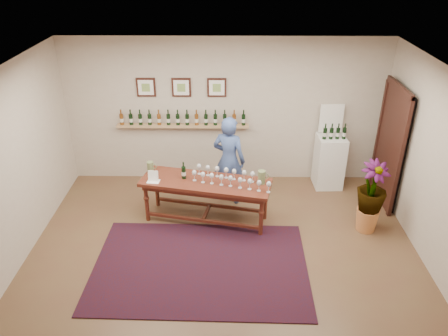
{
  "coord_description": "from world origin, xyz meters",
  "views": [
    {
      "loc": [
        0.07,
        -5.26,
        4.32
      ],
      "look_at": [
        0.0,
        0.8,
        1.1
      ],
      "focal_mm": 35.0,
      "sensor_mm": 36.0,
      "label": 1
    }
  ],
  "objects_px": {
    "display_pedestal": "(329,162)",
    "tasting_table": "(206,187)",
    "potted_plant": "(371,197)",
    "person": "(229,160)"
  },
  "relations": [
    {
      "from": "display_pedestal",
      "to": "tasting_table",
      "type": "bearing_deg",
      "value": -152.24
    },
    {
      "from": "potted_plant",
      "to": "person",
      "type": "relative_size",
      "value": 0.66
    },
    {
      "from": "potted_plant",
      "to": "tasting_table",
      "type": "bearing_deg",
      "value": 174.24
    },
    {
      "from": "potted_plant",
      "to": "display_pedestal",
      "type": "bearing_deg",
      "value": 103.46
    },
    {
      "from": "display_pedestal",
      "to": "person",
      "type": "xyz_separation_m",
      "value": [
        -1.92,
        -0.57,
        0.31
      ]
    },
    {
      "from": "display_pedestal",
      "to": "potted_plant",
      "type": "xyz_separation_m",
      "value": [
        0.35,
        -1.48,
        0.12
      ]
    },
    {
      "from": "display_pedestal",
      "to": "person",
      "type": "bearing_deg",
      "value": -163.4
    },
    {
      "from": "tasting_table",
      "to": "display_pedestal",
      "type": "distance_m",
      "value": 2.61
    },
    {
      "from": "display_pedestal",
      "to": "potted_plant",
      "type": "distance_m",
      "value": 1.53
    },
    {
      "from": "person",
      "to": "display_pedestal",
      "type": "bearing_deg",
      "value": -141.63
    }
  ]
}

